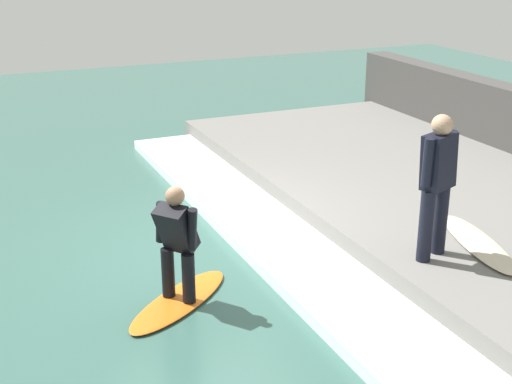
% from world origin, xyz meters
% --- Properties ---
extents(ground_plane, '(28.00, 28.00, 0.00)m').
position_xyz_m(ground_plane, '(0.00, 0.00, 0.00)').
color(ground_plane, '#386056').
extents(concrete_ledge, '(4.40, 10.44, 0.38)m').
position_xyz_m(concrete_ledge, '(3.57, 0.00, 0.19)').
color(concrete_ledge, slate).
rests_on(concrete_ledge, ground_plane).
extents(wave_foam_crest, '(1.13, 9.92, 0.16)m').
position_xyz_m(wave_foam_crest, '(0.80, 0.00, 0.08)').
color(wave_foam_crest, white).
rests_on(wave_foam_crest, ground_plane).
extents(surfboard_riding, '(1.67, 1.44, 0.06)m').
position_xyz_m(surfboard_riding, '(-0.88, -1.26, 0.03)').
color(surfboard_riding, orange).
rests_on(surfboard_riding, ground_plane).
extents(surfer_riding, '(0.55, 0.54, 1.34)m').
position_xyz_m(surfer_riding, '(-0.88, -1.26, 0.80)').
color(surfer_riding, black).
rests_on(surfer_riding, surfboard_riding).
extents(surfer_waiting_near, '(0.55, 0.39, 1.71)m').
position_xyz_m(surfer_waiting_near, '(1.97, -2.04, 1.34)').
color(surfer_waiting_near, black).
rests_on(surfer_waiting_near, concrete_ledge).
extents(surfboard_waiting_near, '(0.90, 1.84, 0.06)m').
position_xyz_m(surfboard_waiting_near, '(2.70, -2.01, 0.41)').
color(surfboard_waiting_near, beige).
rests_on(surfboard_waiting_near, concrete_ledge).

